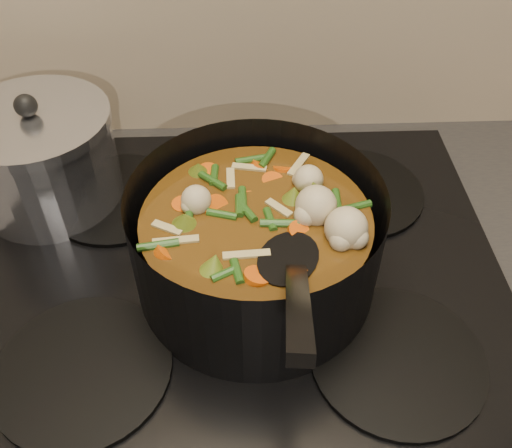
{
  "coord_description": "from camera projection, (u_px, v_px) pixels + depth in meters",
  "views": [
    {
      "loc": [
        0.0,
        1.49,
        1.44
      ],
      "look_at": [
        0.02,
        1.91,
        1.02
      ],
      "focal_mm": 40.0,
      "sensor_mm": 36.0,
      "label": 1
    }
  ],
  "objects": [
    {
      "name": "counter",
      "position": [
        245.0,
        445.0,
        1.01
      ],
      "size": [
        2.64,
        0.64,
        0.91
      ],
      "color": "brown",
      "rests_on": "ground"
    },
    {
      "name": "stovetop",
      "position": [
        239.0,
        274.0,
        0.68
      ],
      "size": [
        0.62,
        0.54,
        0.03
      ],
      "color": "black",
      "rests_on": "counter"
    },
    {
      "name": "stockpot",
      "position": [
        256.0,
        244.0,
        0.62
      ],
      "size": [
        0.33,
        0.4,
        0.2
      ],
      "rotation": [
        0.0,
        0.0,
        -0.29
      ],
      "color": "black",
      "rests_on": "stovetop"
    },
    {
      "name": "saucepan",
      "position": [
        43.0,
        158.0,
        0.72
      ],
      "size": [
        0.19,
        0.19,
        0.16
      ],
      "rotation": [
        0.0,
        0.0,
        0.02
      ],
      "color": "silver",
      "rests_on": "stovetop"
    }
  ]
}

